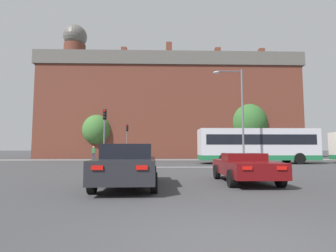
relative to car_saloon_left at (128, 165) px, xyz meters
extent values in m
plane|color=#3D3D3F|center=(2.34, -5.92, -0.78)|extent=(400.00, 400.00, 0.00)
cube|color=silver|center=(2.34, 9.97, -0.78)|extent=(8.57, 0.30, 0.01)
cube|color=gray|center=(2.34, 22.89, -0.78)|extent=(69.53, 2.50, 0.01)
cube|color=brown|center=(2.52, 31.99, 5.89)|extent=(38.09, 10.61, 13.35)
cube|color=#5B5954|center=(2.52, 31.99, 13.56)|extent=(38.85, 11.03, 1.99)
cube|color=brown|center=(-12.72, 33.56, 15.78)|extent=(0.90, 0.90, 2.45)
cube|color=brown|center=(-4.85, 31.91, 15.78)|extent=(0.90, 0.90, 2.45)
cube|color=brown|center=(2.41, 29.73, 15.78)|extent=(0.90, 0.90, 2.45)
cube|color=brown|center=(10.43, 31.69, 15.78)|extent=(0.90, 0.90, 2.45)
cube|color=brown|center=(17.73, 31.83, 15.78)|extent=(0.90, 0.90, 2.45)
cylinder|color=#5B2D22|center=(-12.85, 31.99, 16.00)|extent=(3.38, 3.38, 2.90)
sphere|color=#5B5954|center=(-12.85, 31.99, 18.86)|extent=(3.76, 3.76, 3.76)
cube|color=#232328|center=(0.00, 0.01, -0.11)|extent=(2.09, 4.91, 0.71)
cube|color=black|center=(0.00, -0.04, 0.49)|extent=(1.74, 2.23, 0.50)
cylinder|color=black|center=(-0.98, 1.49, -0.46)|extent=(0.24, 0.65, 0.64)
cylinder|color=black|center=(0.89, 1.54, -0.46)|extent=(0.24, 0.65, 0.64)
cylinder|color=black|center=(-0.89, -1.52, -0.46)|extent=(0.24, 0.65, 0.64)
cylinder|color=black|center=(0.98, -1.47, -0.46)|extent=(0.24, 0.65, 0.64)
cube|color=red|center=(-0.53, -2.45, 0.07)|extent=(0.32, 0.06, 0.12)
cube|color=red|center=(0.68, -2.42, 0.07)|extent=(0.32, 0.06, 0.12)
cube|color=#600C0F|center=(4.59, 0.97, -0.18)|extent=(1.88, 4.26, 0.56)
cube|color=#600C0F|center=(4.59, 1.08, 0.25)|extent=(1.58, 1.29, 0.30)
cylinder|color=black|center=(3.74, 2.30, -0.46)|extent=(0.23, 0.64, 0.64)
cylinder|color=black|center=(5.48, 2.27, -0.46)|extent=(0.23, 0.64, 0.64)
cylinder|color=black|center=(3.70, -0.33, -0.46)|extent=(0.23, 0.64, 0.64)
cylinder|color=black|center=(5.45, -0.35, -0.46)|extent=(0.23, 0.64, 0.64)
cube|color=red|center=(4.00, -1.15, -0.04)|extent=(0.32, 0.05, 0.12)
cube|color=red|center=(5.13, -1.17, -0.04)|extent=(0.32, 0.05, 0.12)
cube|color=silver|center=(10.09, 14.44, 0.98)|extent=(10.71, 2.55, 2.83)
cube|color=#1E7042|center=(10.09, 14.44, -0.21)|extent=(10.73, 2.57, 0.44)
cube|color=black|center=(10.09, 14.44, 1.40)|extent=(9.85, 2.58, 0.90)
cylinder|color=black|center=(13.41, 15.67, -0.28)|extent=(1.00, 0.28, 1.00)
cylinder|color=black|center=(13.41, 13.22, -0.28)|extent=(1.00, 0.28, 1.00)
cylinder|color=black|center=(6.77, 15.67, -0.28)|extent=(1.00, 0.28, 1.00)
cylinder|color=black|center=(6.77, 13.22, -0.28)|extent=(1.00, 0.28, 1.00)
cylinder|color=slate|center=(-3.21, 10.77, 1.04)|extent=(0.12, 0.12, 3.64)
cube|color=black|center=(-3.21, 10.77, 3.26)|extent=(0.26, 0.20, 0.80)
sphere|color=red|center=(-3.21, 10.64, 3.51)|extent=(0.17, 0.17, 0.17)
sphere|color=black|center=(-3.21, 10.64, 3.26)|extent=(0.17, 0.17, 0.17)
sphere|color=black|center=(-3.21, 10.64, 3.00)|extent=(0.17, 0.17, 0.17)
cylinder|color=slate|center=(-2.88, 21.86, 0.95)|extent=(0.12, 0.12, 3.47)
cube|color=black|center=(-2.88, 21.86, 3.09)|extent=(0.26, 0.20, 0.80)
sphere|color=red|center=(-2.88, 21.73, 3.34)|extent=(0.17, 0.17, 0.17)
sphere|color=black|center=(-2.88, 21.73, 3.09)|extent=(0.17, 0.17, 0.17)
sphere|color=black|center=(-2.88, 21.73, 2.83)|extent=(0.17, 0.17, 0.17)
cylinder|color=slate|center=(7.78, 11.10, 3.12)|extent=(0.16, 0.16, 7.82)
cylinder|color=slate|center=(6.74, 11.10, 6.88)|extent=(2.09, 0.10, 0.10)
ellipsoid|color=#B2B2B7|center=(5.70, 11.10, 6.78)|extent=(0.50, 0.36, 0.22)
cylinder|color=#333851|center=(-7.36, 23.64, -0.38)|extent=(0.13, 0.13, 0.81)
cylinder|color=#333851|center=(-7.19, 23.64, -0.38)|extent=(0.13, 0.13, 0.81)
cube|color=#336B38|center=(-7.28, 23.64, 0.35)|extent=(0.40, 0.23, 0.64)
sphere|color=tan|center=(-7.28, 23.64, 0.79)|extent=(0.24, 0.24, 0.24)
cylinder|color=#4C3823|center=(-7.76, 27.22, 0.37)|extent=(0.36, 0.36, 2.31)
ellipsoid|color=#3D7033|center=(-7.76, 27.22, 3.24)|extent=(4.04, 4.04, 4.24)
cylinder|color=#4C3823|center=(13.80, 28.02, 0.56)|extent=(0.36, 0.36, 2.68)
ellipsoid|color=#33662D|center=(13.80, 28.02, 4.30)|extent=(5.65, 5.65, 5.93)
camera|label=1|loc=(1.20, -9.65, 0.58)|focal=28.00mm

